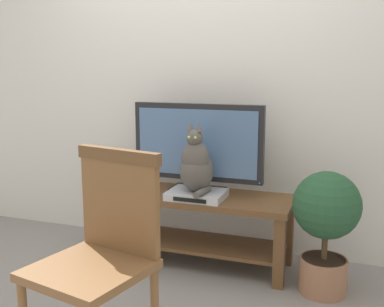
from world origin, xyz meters
The scene contains 9 objects.
ground_plane centered at (0.00, 0.00, 0.00)m, with size 12.00×12.00×0.00m, color gray.
back_wall centered at (0.00, 0.90, 1.40)m, with size 7.00×0.12×2.80m, color silver.
tv_stand centered at (0.07, 0.47, 0.36)m, with size 1.38×0.48×0.51m.
tv centered at (0.07, 0.54, 0.84)m, with size 0.94×0.20×0.63m.
media_box centered at (0.12, 0.37, 0.53)m, with size 0.38×0.29×0.05m.
cat centered at (0.12, 0.36, 0.74)m, with size 0.22×0.31×0.47m.
wooden_chair centered at (0.05, -0.75, 0.59)m, with size 0.56×0.57×1.02m.
book_stack centered at (-0.44, 0.47, 0.57)m, with size 0.26×0.21×0.13m.
potted_plant centered at (0.97, 0.31, 0.47)m, with size 0.41×0.41×0.77m.
Camera 1 is at (1.12, -2.52, 1.40)m, focal length 43.60 mm.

